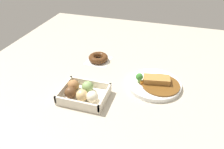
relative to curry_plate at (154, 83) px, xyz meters
name	(u,v)px	position (x,y,z in m)	size (l,w,h in m)	color
ground_plane	(135,86)	(-0.08, -0.02, -0.01)	(1.60, 1.60, 0.00)	#B2A893
curry_plate	(154,83)	(0.00, 0.00, 0.00)	(0.23, 0.23, 0.06)	white
donut_box	(83,93)	(-0.27, -0.17, 0.01)	(0.19, 0.15, 0.06)	beige
chocolate_ring_donut	(98,58)	(-0.31, 0.14, 0.00)	(0.12, 0.12, 0.03)	white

